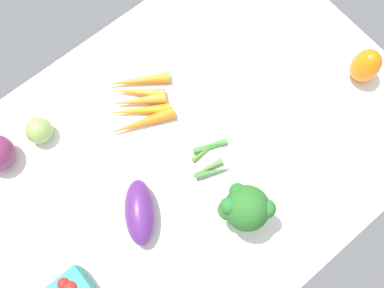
# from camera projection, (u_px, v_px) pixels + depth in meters

# --- Properties ---
(tablecloth) EXTENTS (1.04, 0.76, 0.02)m
(tablecloth) POSITION_uv_depth(u_px,v_px,m) (192.00, 148.00, 1.05)
(tablecloth) COLOR white
(tablecloth) RESTS_ON ground
(carrot_bunch) EXTENTS (0.21, 0.19, 0.03)m
(carrot_bunch) POSITION_uv_depth(u_px,v_px,m) (138.00, 103.00, 1.06)
(carrot_bunch) COLOR orange
(carrot_bunch) RESTS_ON tablecloth
(okra_pile) EXTENTS (0.13, 0.11, 0.02)m
(okra_pile) POSITION_uv_depth(u_px,v_px,m) (209.00, 160.00, 1.02)
(okra_pile) COLOR #528341
(okra_pile) RESTS_ON tablecloth
(eggplant) EXTENTS (0.13, 0.15, 0.06)m
(eggplant) POSITION_uv_depth(u_px,v_px,m) (140.00, 212.00, 0.96)
(eggplant) COLOR #552570
(eggplant) RESTS_ON tablecloth
(heirloom_tomato_green) EXTENTS (0.06, 0.06, 0.06)m
(heirloom_tomato_green) POSITION_uv_depth(u_px,v_px,m) (39.00, 130.00, 1.02)
(heirloom_tomato_green) COLOR #88AB52
(heirloom_tomato_green) RESTS_ON tablecloth
(bell_pepper_orange) EXTENTS (0.09, 0.09, 0.10)m
(bell_pepper_orange) POSITION_uv_depth(u_px,v_px,m) (366.00, 66.00, 1.05)
(bell_pepper_orange) COLOR orange
(bell_pepper_orange) RESTS_ON tablecloth
(broccoli_head) EXTENTS (0.10, 0.10, 0.13)m
(broccoli_head) POSITION_uv_depth(u_px,v_px,m) (245.00, 208.00, 0.92)
(broccoli_head) COLOR #9EC786
(broccoli_head) RESTS_ON tablecloth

